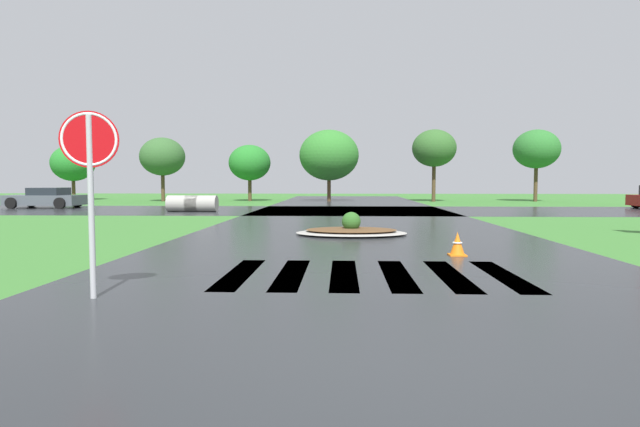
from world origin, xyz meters
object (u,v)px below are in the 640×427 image
object	(u,v)px
stop_sign	(90,160)
traffic_cone	(457,245)
car_silver_hatch	(46,198)
drainage_pipe_stack	(192,204)
median_island	(351,231)

from	to	relation	value
stop_sign	traffic_cone	distance (m)	7.49
car_silver_hatch	traffic_cone	bearing A→B (deg)	137.19
traffic_cone	drainage_pipe_stack	bearing A→B (deg)	123.29
median_island	drainage_pipe_stack	distance (m)	13.83
median_island	car_silver_hatch	bearing A→B (deg)	140.38
stop_sign	car_silver_hatch	world-z (taller)	stop_sign
stop_sign	traffic_cone	size ratio (longest dim) A/B	5.01
median_island	car_silver_hatch	world-z (taller)	car_silver_hatch
car_silver_hatch	traffic_cone	world-z (taller)	car_silver_hatch
drainage_pipe_stack	traffic_cone	size ratio (longest dim) A/B	5.06
stop_sign	car_silver_hatch	size ratio (longest dim) A/B	0.60
median_island	traffic_cone	world-z (taller)	median_island
car_silver_hatch	drainage_pipe_stack	bearing A→B (deg)	161.86
stop_sign	median_island	bearing A→B (deg)	51.06
car_silver_hatch	drainage_pipe_stack	distance (m)	10.15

